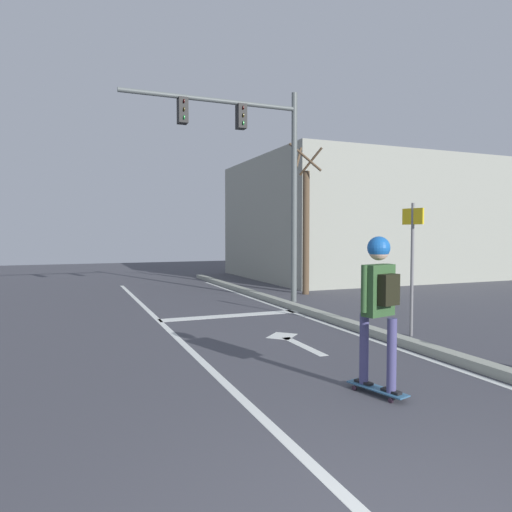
{
  "coord_description": "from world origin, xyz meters",
  "views": [
    {
      "loc": [
        -1.91,
        -1.73,
        1.91
      ],
      "look_at": [
        1.04,
        5.53,
        1.54
      ],
      "focal_mm": 32.69,
      "sensor_mm": 36.0,
      "label": 1
    }
  ],
  "objects": [
    {
      "name": "skateboard",
      "position": [
        1.48,
        2.78,
        0.07
      ],
      "size": [
        0.39,
        0.81,
        0.08
      ],
      "color": "#2F5C7F",
      "rests_on": "ground"
    },
    {
      "name": "roadside_tree",
      "position": [
        5.09,
        11.31,
        2.17
      ],
      "size": [
        1.12,
        1.1,
        4.74
      ],
      "color": "brown",
      "rests_on": "ground"
    },
    {
      "name": "lane_line_curbside",
      "position": [
        3.17,
        6.0,
        0.0
      ],
      "size": [
        0.12,
        20.0,
        0.01
      ],
      "primitive_type": "cube",
      "color": "white",
      "rests_on": "ground"
    },
    {
      "name": "building_block",
      "position": [
        11.16,
        16.05,
        2.53
      ],
      "size": [
        11.69,
        8.09,
        5.06
      ],
      "primitive_type": "cube",
      "color": "#979A8D",
      "rests_on": "ground"
    },
    {
      "name": "skater",
      "position": [
        1.48,
        2.77,
        1.25
      ],
      "size": [
        0.48,
        0.65,
        1.8
      ],
      "color": "#464475",
      "rests_on": "skateboard"
    },
    {
      "name": "curb_strip",
      "position": [
        3.42,
        6.0,
        0.07
      ],
      "size": [
        0.24,
        24.0,
        0.14
      ],
      "primitive_type": "cube",
      "color": "#999E8F",
      "rests_on": "ground"
    },
    {
      "name": "traffic_signal_mast",
      "position": [
        2.8,
        10.0,
        4.07
      ],
      "size": [
        4.81,
        0.34,
        5.82
      ],
      "color": "#59605F",
      "rests_on": "ground"
    },
    {
      "name": "lane_arrow_head",
      "position": [
        1.8,
        6.09,
        0.0
      ],
      "size": [
        0.71,
        0.71,
        0.01
      ],
      "primitive_type": "cube",
      "rotation": [
        0.0,
        0.0,
        0.79
      ],
      "color": "white",
      "rests_on": "ground"
    },
    {
      "name": "lane_arrow_stem",
      "position": [
        1.8,
        5.24,
        0.0
      ],
      "size": [
        0.16,
        1.4,
        0.01
      ],
      "primitive_type": "cube",
      "color": "white",
      "rests_on": "ground"
    },
    {
      "name": "street_sign_post",
      "position": [
        4.04,
        5.19,
        1.61
      ],
      "size": [
        0.14,
        0.44,
        2.49
      ],
      "color": "slate",
      "rests_on": "ground"
    },
    {
      "name": "lane_line_center",
      "position": [
        -0.06,
        6.0,
        0.0
      ],
      "size": [
        0.12,
        20.0,
        0.01
      ],
      "primitive_type": "cube",
      "color": "white",
      "rests_on": "ground"
    },
    {
      "name": "stop_bar",
      "position": [
        1.63,
        8.5,
        0.0
      ],
      "size": [
        3.38,
        0.4,
        0.01
      ],
      "primitive_type": "cube",
      "color": "white",
      "rests_on": "ground"
    }
  ]
}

